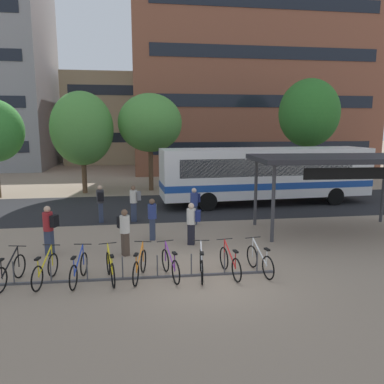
{
  "coord_description": "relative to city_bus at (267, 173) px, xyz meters",
  "views": [
    {
      "loc": [
        -1.96,
        -10.43,
        4.4
      ],
      "look_at": [
        0.19,
        4.55,
        1.76
      ],
      "focal_mm": 35.05,
      "sensor_mm": 36.0,
      "label": 1
    }
  ],
  "objects": [
    {
      "name": "commuter_black_pack_2",
      "position": [
        -9.06,
        -3.09,
        -0.76
      ],
      "size": [
        0.39,
        0.56,
        1.75
      ],
      "rotation": [
        0.0,
        0.0,
        1.73
      ],
      "color": "#2D3851",
      "rests_on": "ground"
    },
    {
      "name": "parked_bicycle_blue_2",
      "position": [
        -9.04,
        -9.98,
        -1.39
      ],
      "size": [
        0.52,
        1.71,
        0.99
      ],
      "rotation": [
        0.0,
        0.0,
        1.43
      ],
      "color": "black",
      "rests_on": "ground"
    },
    {
      "name": "parked_bicycle_silver_6",
      "position": [
        -5.52,
        -10.11,
        -1.39
      ],
      "size": [
        0.52,
        1.72,
        0.99
      ],
      "rotation": [
        0.0,
        0.0,
        1.44
      ],
      "color": "black",
      "rests_on": "ground"
    },
    {
      "name": "parked_bicycle_red_7",
      "position": [
        -4.64,
        -10.09,
        -1.39
      ],
      "size": [
        0.52,
        1.71,
        0.99
      ],
      "rotation": [
        0.0,
        0.0,
        1.7
      ],
      "color": "black",
      "rests_on": "ground"
    },
    {
      "name": "transit_shelter",
      "position": [
        0.84,
        -5.99,
        1.24
      ],
      "size": [
        6.99,
        3.7,
        3.2
      ],
      "rotation": [
        0.0,
        0.0,
        -0.05
      ],
      "color": "#38383D",
      "rests_on": "ground"
    },
    {
      "name": "commuter_grey_pack_6",
      "position": [
        -7.52,
        -3.11,
        -0.79
      ],
      "size": [
        0.52,
        0.34,
        1.71
      ],
      "rotation": [
        0.0,
        0.0,
        3.13
      ],
      "color": "#2D3851",
      "rests_on": "ground"
    },
    {
      "name": "commuter_olive_pack_0",
      "position": [
        -6.79,
        -6.12,
        -0.82
      ],
      "size": [
        0.39,
        0.57,
        1.65
      ],
      "rotation": [
        0.0,
        0.0,
        4.54
      ],
      "color": "#2D3851",
      "rests_on": "ground"
    },
    {
      "name": "parked_bicycle_yellow_1",
      "position": [
        -9.97,
        -9.92,
        -1.39
      ],
      "size": [
        0.54,
        1.7,
        0.99
      ],
      "rotation": [
        0.0,
        0.0,
        1.38
      ],
      "color": "black",
      "rests_on": "ground"
    },
    {
      "name": "building_right_wing",
      "position": [
        4.22,
        19.52,
        10.73
      ],
      "size": [
        23.57,
        13.56,
        25.01
      ],
      "color": "brown",
      "rests_on": "ground"
    },
    {
      "name": "commuter_navy_pack_1",
      "position": [
        -5.34,
        -6.98,
        -0.85
      ],
      "size": [
        0.58,
        0.44,
        1.61
      ],
      "rotation": [
        0.0,
        0.0,
        2.87
      ],
      "color": "black",
      "rests_on": "ground"
    },
    {
      "name": "parked_bicycle_black_0",
      "position": [
        -10.93,
        -9.89,
        -1.39
      ],
      "size": [
        0.54,
        1.7,
        0.99
      ],
      "rotation": [
        0.0,
        0.0,
        1.38
      ],
      "color": "black",
      "rests_on": "ground"
    },
    {
      "name": "street_tree_0",
      "position": [
        -10.88,
        5.11,
        2.5
      ],
      "size": [
        4.05,
        4.05,
        6.68
      ],
      "color": "brown",
      "rests_on": "ground"
    },
    {
      "name": "commuter_black_pack_5",
      "position": [
        -10.37,
        -7.48,
        -0.77
      ],
      "size": [
        0.6,
        0.5,
        1.75
      ],
      "rotation": [
        0.0,
        0.0,
        2.71
      ],
      "color": "#2D3851",
      "rests_on": "ground"
    },
    {
      "name": "building_centre_block",
      "position": [
        -8.33,
        29.95,
        3.51
      ],
      "size": [
        14.82,
        12.49,
        10.58
      ],
      "color": "tan",
      "rests_on": "ground"
    },
    {
      "name": "city_bus",
      "position": [
        0.0,
        0.0,
        0.0
      ],
      "size": [
        12.14,
        3.23,
        3.2
      ],
      "rotation": [
        0.0,
        0.0,
        0.06
      ],
      "color": "white",
      "rests_on": "ground"
    },
    {
      "name": "street_tree_2",
      "position": [
        -6.43,
        5.62,
        2.88
      ],
      "size": [
        4.34,
        4.34,
        6.64
      ],
      "color": "brown",
      "rests_on": "ground"
    },
    {
      "name": "parked_bicycle_white_8",
      "position": [
        -3.71,
        -10.05,
        -1.39
      ],
      "size": [
        0.52,
        1.71,
        0.99
      ],
      "rotation": [
        0.0,
        0.0,
        1.74
      ],
      "color": "black",
      "rests_on": "ground"
    },
    {
      "name": "bike_rack",
      "position": [
        -7.31,
        -9.98,
        -1.68
      ],
      "size": [
        8.05,
        0.25,
        0.7
      ],
      "rotation": [
        0.0,
        0.0,
        -0.02
      ],
      "color": "#47474C",
      "rests_on": "ground"
    },
    {
      "name": "commuter_navy_pack_3",
      "position": [
        -4.82,
        -4.07,
        -0.8
      ],
      "size": [
        0.56,
        0.6,
        1.69
      ],
      "rotation": [
        0.0,
        0.0,
        4.05
      ],
      "color": "#2D3851",
      "rests_on": "ground"
    },
    {
      "name": "commuter_black_pack_4",
      "position": [
        -7.82,
        -7.82,
        -0.84
      ],
      "size": [
        0.51,
        0.6,
        1.63
      ],
      "rotation": [
        0.0,
        0.0,
        5.19
      ],
      "color": "#47382D",
      "rests_on": "ground"
    },
    {
      "name": "parked_bicycle_purple_5",
      "position": [
        -6.43,
        -10.01,
        -1.39
      ],
      "size": [
        0.57,
        1.69,
        0.99
      ],
      "rotation": [
        0.0,
        0.0,
        1.79
      ],
      "color": "black",
      "rests_on": "ground"
    },
    {
      "name": "ground",
      "position": [
        -5.33,
        -10.04,
        -1.78
      ],
      "size": [
        200.0,
        200.0,
        0.0
      ],
      "primitive_type": "plane",
      "color": "gray"
    },
    {
      "name": "street_tree_3",
      "position": [
        5.03,
        5.68,
        3.59
      ],
      "size": [
        4.32,
        4.32,
        7.81
      ],
      "color": "brown",
      "rests_on": "ground"
    },
    {
      "name": "parked_bicycle_orange_4",
      "position": [
        -7.32,
        -9.97,
        -1.39
      ],
      "size": [
        0.58,
        1.69,
        0.99
      ],
      "rotation": [
        0.0,
        0.0,
        1.34
      ],
      "color": "black",
      "rests_on": "ground"
    },
    {
      "name": "parked_bicycle_yellow_3",
      "position": [
        -8.16,
        -10.0,
        -1.39
      ],
      "size": [
        0.55,
        1.7,
        0.99
      ],
      "rotation": [
        0.0,
        0.0,
        1.77
      ],
      "color": "black",
      "rests_on": "ground"
    },
    {
      "name": "bus_lane_asphalt",
      "position": [
        -5.33,
        -0.0,
        -1.77
      ],
      "size": [
        80.0,
        7.2,
        0.01
      ],
      "primitive_type": "cube",
      "color": "#232326",
      "rests_on": "ground"
    }
  ]
}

